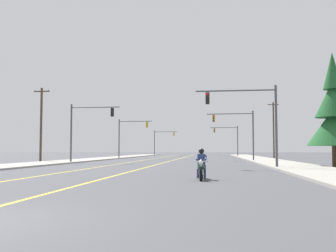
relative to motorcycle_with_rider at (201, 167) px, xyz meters
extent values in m
cube|color=yellow|center=(-4.69, 33.64, -0.58)|extent=(0.16, 100.00, 0.01)
cube|color=yellow|center=(-8.61, 33.64, -0.58)|extent=(0.16, 100.00, 0.01)
cube|color=#9E998E|center=(6.99, 28.64, -0.52)|extent=(4.40, 110.00, 0.14)
cube|color=#9E998E|center=(-15.80, 28.64, -0.52)|extent=(4.40, 110.00, 0.14)
cylinder|color=black|center=(0.01, -0.82, -0.27)|extent=(0.12, 0.64, 0.64)
cylinder|color=black|center=(0.00, 0.73, -0.27)|extent=(0.12, 0.64, 0.64)
cylinder|color=silver|center=(0.01, -0.72, 0.05)|extent=(0.07, 0.33, 0.68)
sphere|color=white|center=(0.01, -0.87, 0.23)|extent=(0.20, 0.20, 0.20)
cylinder|color=silver|center=(0.01, -0.67, 0.28)|extent=(0.70, 0.05, 0.04)
ellipsoid|color=#143D23|center=(0.00, -0.17, 0.01)|extent=(0.32, 0.56, 0.28)
cube|color=silver|center=(0.00, -0.05, -0.22)|extent=(0.24, 0.44, 0.24)
cube|color=black|center=(0.00, 0.27, -0.05)|extent=(0.28, 0.52, 0.12)
cube|color=#143D23|center=(0.00, 0.68, 0.03)|extent=(0.20, 0.36, 0.08)
cylinder|color=silver|center=(-0.14, 0.35, -0.29)|extent=(0.08, 0.55, 0.08)
cube|color=navy|center=(0.00, 0.23, 0.33)|extent=(0.36, 0.24, 0.56)
sphere|color=black|center=(0.00, 0.21, 0.74)|extent=(0.26, 0.26, 0.26)
cylinder|color=navy|center=(0.14, 0.09, -0.05)|extent=(0.14, 0.44, 0.30)
cylinder|color=navy|center=(0.16, -0.09, -0.35)|extent=(0.11, 0.16, 0.35)
cylinder|color=navy|center=(0.20, -0.03, 0.43)|extent=(0.10, 0.52, 0.27)
cylinder|color=navy|center=(-0.14, 0.09, -0.05)|extent=(0.14, 0.44, 0.30)
cylinder|color=navy|center=(-0.16, -0.09, -0.35)|extent=(0.11, 0.16, 0.35)
cylinder|color=navy|center=(-0.20, -0.03, 0.43)|extent=(0.10, 0.52, 0.27)
cylinder|color=#47474C|center=(5.20, 11.17, 2.51)|extent=(0.18, 0.18, 6.20)
cylinder|color=#47474C|center=(2.23, 11.21, 5.26)|extent=(5.95, 0.20, 0.11)
cube|color=black|center=(0.14, 11.24, 4.71)|extent=(0.30, 0.24, 0.90)
sphere|color=red|center=(0.14, 11.09, 5.01)|extent=(0.18, 0.18, 0.18)
sphere|color=black|center=(0.14, 11.09, 4.71)|extent=(0.18, 0.18, 0.18)
sphere|color=black|center=(0.14, 11.09, 4.41)|extent=(0.18, 0.18, 0.18)
cylinder|color=#47474C|center=(-14.35, 21.20, 2.51)|extent=(0.18, 0.18, 6.20)
cylinder|color=#47474C|center=(-11.74, 21.19, 5.26)|extent=(5.22, 0.13, 0.11)
cube|color=black|center=(-9.92, 21.18, 4.71)|extent=(0.30, 0.24, 0.90)
sphere|color=red|center=(-9.92, 21.34, 5.01)|extent=(0.18, 0.18, 0.18)
sphere|color=black|center=(-9.92, 21.34, 4.71)|extent=(0.18, 0.18, 0.18)
sphere|color=black|center=(-9.92, 21.34, 4.41)|extent=(0.18, 0.18, 0.18)
cylinder|color=#47474C|center=(5.43, 30.36, 2.51)|extent=(0.18, 0.18, 6.20)
cylinder|color=#47474C|center=(2.60, 30.48, 5.26)|extent=(5.67, 0.35, 0.11)
cube|color=#B79319|center=(0.62, 30.57, 4.71)|extent=(0.31, 0.25, 0.90)
sphere|color=red|center=(0.61, 30.41, 5.01)|extent=(0.18, 0.18, 0.18)
sphere|color=black|center=(0.61, 30.41, 4.71)|extent=(0.18, 0.18, 0.18)
sphere|color=black|center=(0.61, 30.41, 4.41)|extent=(0.18, 0.18, 0.18)
cylinder|color=#47474C|center=(-14.29, 41.92, 2.51)|extent=(0.18, 0.18, 6.20)
cylinder|color=#47474C|center=(-11.62, 41.74, 5.26)|extent=(5.35, 0.47, 0.11)
cube|color=#B79319|center=(-9.75, 41.61, 4.71)|extent=(0.32, 0.26, 0.90)
sphere|color=red|center=(-9.74, 41.77, 5.01)|extent=(0.18, 0.18, 0.18)
sphere|color=black|center=(-9.74, 41.77, 4.71)|extent=(0.18, 0.18, 0.18)
sphere|color=black|center=(-9.74, 41.77, 4.41)|extent=(0.18, 0.18, 0.18)
cylinder|color=#47474C|center=(5.41, 61.17, 2.51)|extent=(0.18, 0.18, 6.20)
cylinder|color=#47474C|center=(2.67, 61.06, 5.26)|extent=(5.49, 0.34, 0.11)
cube|color=#B79319|center=(0.75, 60.98, 4.71)|extent=(0.31, 0.25, 0.90)
sphere|color=red|center=(0.76, 60.82, 5.01)|extent=(0.18, 0.18, 0.18)
sphere|color=black|center=(0.76, 60.82, 4.71)|extent=(0.18, 0.18, 0.18)
sphere|color=black|center=(0.76, 60.82, 4.41)|extent=(0.18, 0.18, 0.18)
cylinder|color=#47474C|center=(-14.14, 78.05, 2.51)|extent=(0.18, 0.18, 6.20)
cylinder|color=#47474C|center=(-11.24, 77.85, 5.26)|extent=(5.81, 0.51, 0.11)
cube|color=#B79319|center=(-9.21, 77.71, 4.71)|extent=(0.32, 0.26, 0.90)
sphere|color=red|center=(-9.20, 77.87, 5.01)|extent=(0.18, 0.18, 0.18)
sphere|color=black|center=(-9.20, 77.87, 4.71)|extent=(0.18, 0.18, 0.18)
sphere|color=black|center=(-9.20, 77.87, 4.41)|extent=(0.18, 0.18, 0.18)
cylinder|color=#4C3828|center=(-19.17, 24.39, 3.68)|extent=(0.26, 0.26, 8.54)
cube|color=#4C3828|center=(-19.17, 24.39, 7.55)|extent=(1.88, 0.12, 0.12)
cylinder|color=slate|center=(-19.96, 24.39, 7.65)|extent=(0.08, 0.08, 0.12)
cylinder|color=slate|center=(-18.38, 24.39, 7.65)|extent=(0.08, 0.08, 0.12)
cylinder|color=#4C3828|center=(10.73, 49.21, 4.14)|extent=(0.26, 0.26, 9.45)
cube|color=#4C3828|center=(10.73, 49.21, 8.47)|extent=(1.81, 0.12, 0.12)
cylinder|color=slate|center=(9.96, 49.21, 8.57)|extent=(0.08, 0.08, 0.12)
cylinder|color=slate|center=(11.49, 49.21, 8.57)|extent=(0.08, 0.08, 0.12)
cylinder|color=#423023|center=(10.05, 13.72, 0.27)|extent=(0.38, 0.38, 1.71)
cone|color=#1E5628|center=(10.05, 13.72, 2.62)|extent=(4.18, 4.18, 2.99)
cone|color=#1E5628|center=(10.05, 13.72, 4.87)|extent=(2.84, 2.84, 2.99)
cone|color=#1E5628|center=(10.05, 13.72, 7.11)|extent=(1.50, 1.50, 2.99)
camera|label=1|loc=(0.57, -18.31, 0.81)|focal=41.61mm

